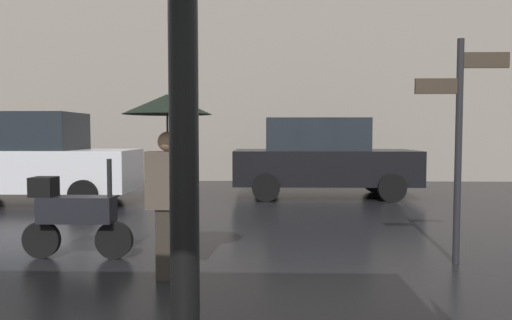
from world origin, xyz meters
name	(u,v)px	position (x,y,z in m)	size (l,w,h in m)	color
pedestrian_with_umbrella	(167,136)	(-0.42, 2.83, 1.52)	(0.93, 0.93, 1.96)	#2A241E
parked_scooter	(74,214)	(-1.77, 3.64, 0.55)	(1.37, 0.32, 1.23)	black
parked_car_left	(29,158)	(-4.61, 8.22, 0.99)	(4.47, 1.89, 1.99)	silver
parked_car_right	(322,157)	(1.92, 9.54, 0.96)	(4.35, 1.95, 1.90)	black
street_signpost	(459,127)	(2.88, 3.54, 1.62)	(1.08, 0.08, 2.65)	black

